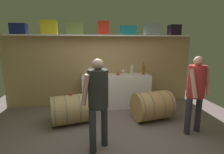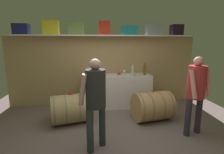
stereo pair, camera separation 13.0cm
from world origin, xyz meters
name	(u,v)px [view 1 (the left image)]	position (x,y,z in m)	size (l,w,h in m)	color
ground_plane	(110,128)	(0.00, 0.52, -0.01)	(6.44, 7.38, 0.02)	#71615E
back_wall_panel	(102,71)	(0.00, 2.09, 0.96)	(5.24, 0.10, 1.92)	tan
high_shelf_board	(102,36)	(0.00, 1.94, 1.94)	(4.82, 0.40, 0.03)	silver
toolcase_navy	(19,29)	(-2.08, 1.94, 2.09)	(0.37, 0.25, 0.27)	navy
toolcase_yellow	(49,28)	(-1.35, 1.94, 2.13)	(0.39, 0.29, 0.35)	yellow
toolcase_olive	(75,28)	(-0.72, 1.94, 2.12)	(0.41, 0.27, 0.33)	olive
toolcase_red	(103,28)	(0.02, 1.94, 2.13)	(0.30, 0.25, 0.35)	red
toolcase_teal	(128,31)	(0.71, 1.94, 2.08)	(0.42, 0.23, 0.25)	#147581
toolcase_grey	(152,30)	(1.38, 1.94, 2.11)	(0.40, 0.27, 0.30)	gray
toolcase_black	(174,30)	(2.05, 1.94, 2.10)	(0.30, 0.29, 0.29)	black
work_cabinet	(116,91)	(0.34, 1.75, 0.45)	(1.83, 0.57, 0.90)	white
wine_bottle_amber	(143,69)	(1.08, 1.67, 1.04)	(0.07, 0.07, 0.32)	brown
wine_bottle_clear	(132,70)	(0.74, 1.60, 1.04)	(0.08, 0.08, 0.32)	#B9C1B5
wine_glass	(123,71)	(0.54, 1.80, 0.98)	(0.07, 0.07, 0.13)	white
red_funnel	(118,73)	(0.40, 1.74, 0.95)	(0.11, 0.11, 0.12)	red
wine_barrel_near	(72,109)	(-0.80, 0.89, 0.32)	(0.99, 0.80, 0.65)	tan
wine_barrel_far	(152,106)	(1.02, 0.80, 0.33)	(0.92, 0.78, 0.67)	tan
tasting_cup	(70,94)	(-0.82, 0.89, 0.67)	(0.06, 0.06, 0.05)	red
winemaker_pouring	(98,96)	(-0.29, -0.15, 0.93)	(0.48, 0.46, 1.52)	#292E34
visitor_tasting	(196,87)	(1.59, 0.09, 0.93)	(0.48, 0.41, 1.51)	#31293C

